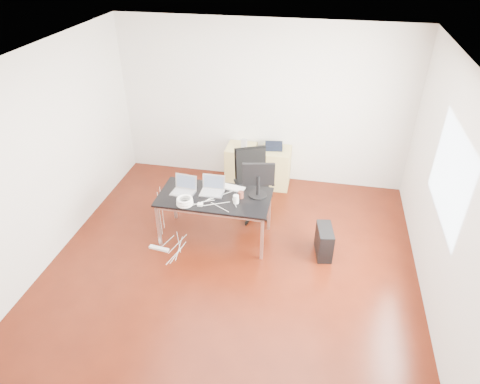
% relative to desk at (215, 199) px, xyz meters
% --- Properties ---
extents(room_shell, '(5.00, 5.00, 5.00)m').
position_rel_desk_xyz_m(room_shell, '(0.41, -0.55, 0.73)').
color(room_shell, '#3C1106').
rests_on(room_shell, ground).
extents(desk, '(1.60, 0.80, 0.73)m').
position_rel_desk_xyz_m(desk, '(0.00, 0.00, 0.00)').
color(desk, black).
rests_on(desk, ground).
extents(office_chair, '(0.63, 0.65, 1.08)m').
position_rel_desk_xyz_m(office_chair, '(0.42, 0.74, -0.07)').
color(office_chair, black).
rests_on(office_chair, ground).
extents(filing_cabinet_left, '(0.50, 0.50, 0.70)m').
position_rel_desk_xyz_m(filing_cabinet_left, '(0.05, 1.68, -0.33)').
color(filing_cabinet_left, tan).
rests_on(filing_cabinet_left, ground).
extents(filing_cabinet_right, '(0.50, 0.50, 0.70)m').
position_rel_desk_xyz_m(filing_cabinet_right, '(0.67, 1.68, -0.33)').
color(filing_cabinet_right, tan).
rests_on(filing_cabinet_right, ground).
extents(pc_tower, '(0.27, 0.48, 0.44)m').
position_rel_desk_xyz_m(pc_tower, '(1.60, -0.07, -0.46)').
color(pc_tower, black).
rests_on(pc_tower, ground).
extents(wastebasket, '(0.31, 0.31, 0.28)m').
position_rel_desk_xyz_m(wastebasket, '(0.58, 1.70, -0.54)').
color(wastebasket, black).
rests_on(wastebasket, ground).
extents(power_strip, '(0.31, 0.10, 0.04)m').
position_rel_desk_xyz_m(power_strip, '(-0.74, -0.45, -0.66)').
color(power_strip, white).
rests_on(power_strip, ground).
extents(laptop_left, '(0.36, 0.29, 0.23)m').
position_rel_desk_xyz_m(laptop_left, '(-0.46, 0.03, 0.11)').
color(laptop_left, silver).
rests_on(laptop_left, desk).
extents(laptop_right, '(0.33, 0.26, 0.23)m').
position_rel_desk_xyz_m(laptop_right, '(-0.05, 0.10, 0.11)').
color(laptop_right, silver).
rests_on(laptop_right, desk).
extents(monitor, '(0.45, 0.26, 0.51)m').
position_rel_desk_xyz_m(monitor, '(0.60, 0.16, 0.34)').
color(monitor, black).
rests_on(monitor, desk).
extents(keyboard, '(0.46, 0.22, 0.02)m').
position_rel_desk_xyz_m(keyboard, '(0.17, 0.27, 0.06)').
color(keyboard, white).
rests_on(keyboard, desk).
extents(cup_white, '(0.11, 0.11, 0.12)m').
position_rel_desk_xyz_m(cup_white, '(0.34, -0.10, 0.11)').
color(cup_white, white).
rests_on(cup_white, desk).
extents(cup_brown, '(0.08, 0.08, 0.10)m').
position_rel_desk_xyz_m(cup_brown, '(0.38, 0.04, 0.10)').
color(cup_brown, brown).
rests_on(cup_brown, desk).
extents(cable_coil, '(0.24, 0.24, 0.11)m').
position_rel_desk_xyz_m(cable_coil, '(-0.35, -0.29, 0.11)').
color(cable_coil, white).
rests_on(cable_coil, desk).
extents(power_adapter, '(0.08, 0.08, 0.03)m').
position_rel_desk_xyz_m(power_adapter, '(-0.14, -0.26, 0.07)').
color(power_adapter, white).
rests_on(power_adapter, desk).
extents(speaker, '(0.10, 0.09, 0.18)m').
position_rel_desk_xyz_m(speaker, '(0.12, 1.61, 0.11)').
color(speaker, '#9E9E9E').
rests_on(speaker, filing_cabinet_left).
extents(navy_garment, '(0.33, 0.28, 0.09)m').
position_rel_desk_xyz_m(navy_garment, '(0.62, 1.73, 0.07)').
color(navy_garment, black).
rests_on(navy_garment, filing_cabinet_right).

